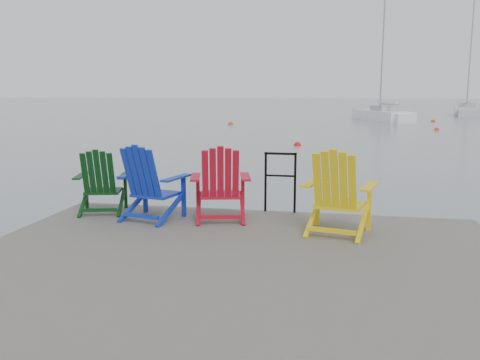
% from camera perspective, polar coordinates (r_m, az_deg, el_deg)
% --- Properties ---
extents(ground, '(400.00, 400.00, 0.00)m').
position_cam_1_polar(ground, '(5.55, -1.26, -14.31)').
color(ground, slate).
rests_on(ground, ground).
extents(dock, '(6.00, 5.00, 1.40)m').
position_cam_1_polar(dock, '(5.42, -1.27, -10.96)').
color(dock, '#33302D').
rests_on(dock, ground).
extents(handrail, '(0.48, 0.04, 0.90)m').
position_cam_1_polar(handrail, '(7.55, 4.55, 0.42)').
color(handrail, black).
rests_on(handrail, dock).
extents(chair_green, '(0.87, 0.83, 0.95)m').
position_cam_1_polar(chair_green, '(7.74, -15.32, -0.15)').
color(chair_green, black).
rests_on(chair_green, dock).
extents(chair_blue, '(0.96, 0.91, 1.05)m').
position_cam_1_polar(chair_blue, '(7.17, -10.07, -0.29)').
color(chair_blue, '#0F28A3').
rests_on(chair_blue, dock).
extents(chair_red, '(0.95, 0.90, 1.04)m').
position_cam_1_polar(chair_red, '(7.03, -2.21, -0.39)').
color(chair_red, '#A50C1E').
rests_on(chair_red, dock).
extents(chair_yellow, '(0.97, 0.92, 1.08)m').
position_cam_1_polar(chair_yellow, '(6.44, 10.92, -1.34)').
color(chair_yellow, yellow).
rests_on(chair_yellow, dock).
extents(sailboat_near, '(4.60, 8.11, 10.95)m').
position_cam_1_polar(sailboat_near, '(43.54, 15.63, 6.93)').
color(sailboat_near, white).
rests_on(sailboat_near, ground).
extents(sailboat_mid, '(3.88, 8.90, 11.88)m').
position_cam_1_polar(sailboat_mid, '(56.89, 24.06, 7.04)').
color(sailboat_mid, '#BCBCC0').
rests_on(sailboat_mid, ground).
extents(buoy_a, '(0.32, 0.32, 0.32)m').
position_cam_1_polar(buoy_a, '(22.14, 6.47, 3.86)').
color(buoy_a, red).
rests_on(buoy_a, ground).
extents(buoy_b, '(0.39, 0.39, 0.39)m').
position_cam_1_polar(buoy_b, '(36.47, -1.07, 6.24)').
color(buoy_b, '#C13E0B').
rests_on(buoy_b, ground).
extents(buoy_c, '(0.32, 0.32, 0.32)m').
position_cam_1_polar(buoy_c, '(33.33, 21.22, 5.24)').
color(buoy_c, red).
rests_on(buoy_c, ground).
extents(buoy_d, '(0.36, 0.36, 0.36)m').
position_cam_1_polar(buoy_d, '(42.79, 20.86, 6.13)').
color(buoy_d, red).
rests_on(buoy_d, ground).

